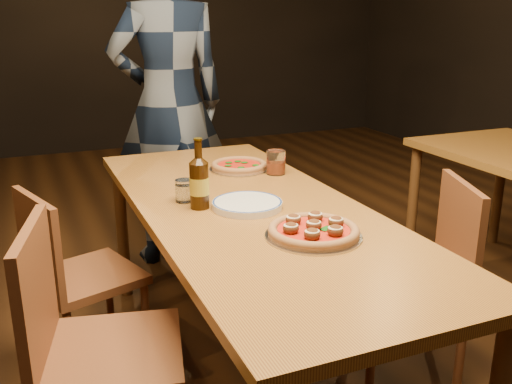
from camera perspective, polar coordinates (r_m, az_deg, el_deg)
name	(u,v)px	position (r m, az deg, el deg)	size (l,w,h in m)	color
ground	(251,376)	(2.50, -0.47, -17.92)	(9.00, 9.00, 0.00)	black
table_main	(251,224)	(2.18, -0.51, -3.20)	(0.80, 2.00, 0.75)	brown
chair_main_nw	(111,351)	(1.87, -14.27, -15.12)	(0.43, 0.43, 0.91)	brown
chair_main_sw	(87,275)	(2.47, -16.52, -7.99)	(0.39, 0.39, 0.83)	brown
chair_main_e	(408,277)	(2.39, 14.95, -8.25)	(0.40, 0.40, 0.87)	brown
chair_end	(189,197)	(3.39, -6.73, -0.48)	(0.39, 0.39, 0.83)	brown
pizza_meatball	(314,230)	(1.87, 5.78, -3.84)	(0.32, 0.32, 0.06)	#B7B7BF
pizza_margherita	(239,166)	(2.66, -1.71, 2.64)	(0.28, 0.28, 0.04)	#B7B7BF
plate_stack	(247,205)	(2.13, -0.88, -1.27)	(0.26, 0.26, 0.03)	white
beer_bottle	(199,184)	(2.12, -5.70, 0.80)	(0.07, 0.07, 0.26)	black
water_glass	(184,191)	(2.21, -7.19, 0.13)	(0.07, 0.07, 0.09)	white
amber_glass	(276,162)	(2.58, 2.00, 2.99)	(0.09, 0.09, 0.11)	#9E3811
diner	(169,104)	(3.37, -8.66, 8.72)	(0.69, 0.45, 1.90)	black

